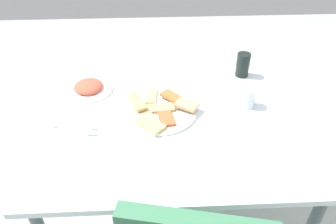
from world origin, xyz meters
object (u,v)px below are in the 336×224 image
object	(u,v)px
fork	(75,127)
drinking_glass	(248,98)
pide_platter	(159,110)
soda_can	(243,65)
spoon	(73,133)
salad_plate_greens	(89,87)
dining_table	(174,135)
paper_napkin	(74,131)

from	to	relation	value
fork	drinking_glass	bearing A→B (deg)	-163.38
pide_platter	soda_can	xyz separation A→B (m)	(-0.43, -0.29, 0.05)
drinking_glass	fork	distance (m)	0.76
spoon	fork	bearing A→B (deg)	-81.64
salad_plate_greens	spoon	size ratio (longest dim) A/B	1.21
dining_table	paper_napkin	distance (m)	0.42
pide_platter	spoon	world-z (taller)	pide_platter
pide_platter	spoon	distance (m)	0.37
paper_napkin	spoon	xyz separation A→B (m)	(0.00, 0.02, 0.00)
drinking_glass	spoon	size ratio (longest dim) A/B	0.45
pide_platter	drinking_glass	distance (m)	0.40
dining_table	soda_can	xyz separation A→B (m)	(-0.37, -0.36, 0.14)
salad_plate_greens	spoon	distance (m)	0.32
drinking_glass	fork	size ratio (longest dim) A/B	0.47
fork	dining_table	bearing A→B (deg)	-169.10
fork	spoon	distance (m)	0.04
dining_table	drinking_glass	distance (m)	0.37
pide_platter	salad_plate_greens	world-z (taller)	salad_plate_greens
fork	spoon	bearing A→B (deg)	97.51
soda_can	fork	bearing A→B (deg)	26.14
soda_can	paper_napkin	bearing A→B (deg)	27.19
dining_table	pide_platter	bearing A→B (deg)	-46.57
dining_table	salad_plate_greens	distance (m)	0.48
paper_napkin	fork	world-z (taller)	fork
salad_plate_greens	drinking_glass	world-z (taller)	drinking_glass
dining_table	spoon	world-z (taller)	spoon
pide_platter	fork	distance (m)	0.36
salad_plate_greens	paper_napkin	size ratio (longest dim) A/B	1.69
dining_table	salad_plate_greens	xyz separation A→B (m)	(0.39, -0.26, 0.09)
dining_table	pide_platter	size ratio (longest dim) A/B	3.31
dining_table	drinking_glass	bearing A→B (deg)	-164.12
spoon	paper_napkin	bearing A→B (deg)	-81.64
salad_plate_greens	dining_table	bearing A→B (deg)	146.63
pide_platter	drinking_glass	bearing A→B (deg)	-175.66
paper_napkin	salad_plate_greens	bearing A→B (deg)	-93.54
dining_table	fork	distance (m)	0.42
pide_platter	salad_plate_greens	distance (m)	0.38
pide_platter	fork	world-z (taller)	pide_platter
fork	spoon	size ratio (longest dim) A/B	0.96
drinking_glass	spoon	xyz separation A→B (m)	(0.75, 0.16, -0.04)
dining_table	fork	xyz separation A→B (m)	(0.41, 0.02, 0.08)
salad_plate_greens	drinking_glass	size ratio (longest dim) A/B	2.66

